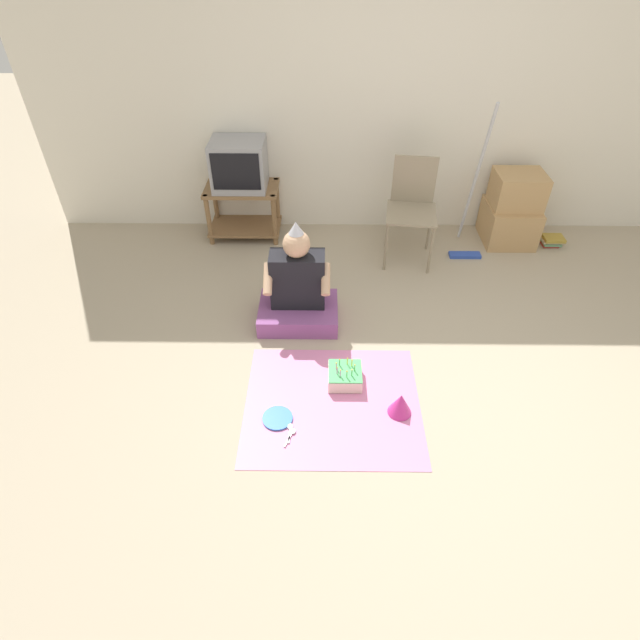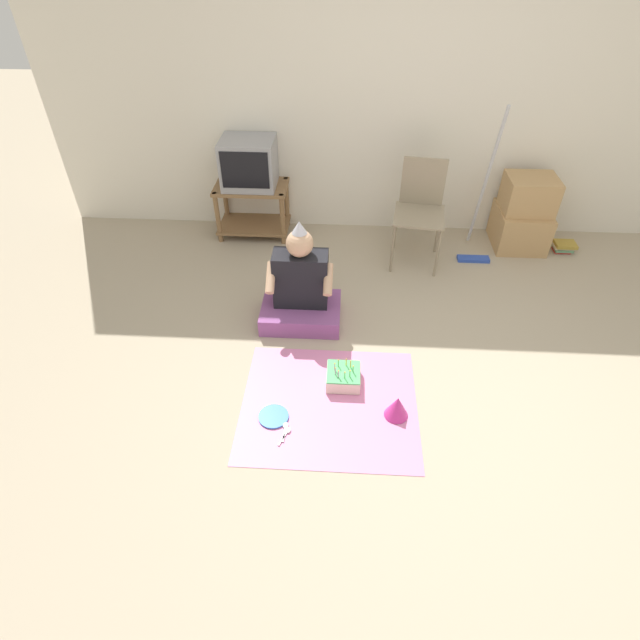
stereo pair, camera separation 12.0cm
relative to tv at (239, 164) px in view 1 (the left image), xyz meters
The scene contains 15 objects.
ground_plane 2.57m from the tv, 56.15° to the right, with size 16.00×16.00×0.00m, color tan.
wall_back 1.51m from the tv, ahead, with size 6.40×0.06×2.55m.
tv_stand 0.41m from the tv, 90.00° to the right, with size 0.66×0.41×0.49m.
tv is the anchor object (origin of this frame).
folding_chair 1.55m from the tv, 12.53° to the right, with size 0.47×0.48×0.87m.
cardboard_box_stack 2.51m from the tv, ahead, with size 0.45×0.48×0.66m.
dust_mop 2.07m from the tv, ahead, with size 0.28×0.36×1.34m.
book_pile 2.96m from the tv, ahead, with size 0.19×0.15×0.09m.
person_seated 1.46m from the tv, 66.09° to the right, with size 0.59×0.44×0.82m.
party_cloth 2.38m from the tv, 69.00° to the right, with size 1.11×0.99×0.01m.
birthday_cake 2.23m from the tv, 65.03° to the right, with size 0.22×0.22×0.16m.
party_hat_blue 2.59m from the tv, 60.60° to the right, with size 0.15×0.15×0.15m.
paper_plate 2.40m from the tv, 78.13° to the right, with size 0.19×0.19×0.01m.
plastic_spoon_near 2.50m from the tv, 76.61° to the right, with size 0.04×0.15×0.01m.
plastic_spoon_far 2.53m from the tv, 76.49° to the right, with size 0.07×0.14×0.01m.
Camera 1 is at (-0.62, -2.18, 2.46)m, focal length 28.00 mm.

